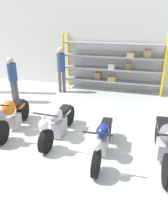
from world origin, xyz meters
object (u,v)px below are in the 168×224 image
motorcycle_orange (12,116)px  person_near_rack (13,76)px  motorcycle_silver (58,123)px  shelving_rack (115,63)px  person_browsing (61,66)px  motorcycle_blue (103,139)px  motorcycle_grey (165,143)px

motorcycle_orange → person_near_rack: size_ratio=1.21×
motorcycle_silver → person_near_rack: bearing=-126.4°
shelving_rack → motorcycle_orange: 4.85m
person_browsing → person_near_rack: size_ratio=1.11×
motorcycle_orange → person_near_rack: (-1.15, 1.97, 0.52)m
person_browsing → motorcycle_blue: bearing=169.7°
motorcycle_blue → person_near_rack: bearing=-123.9°
shelving_rack → person_near_rack: (-3.31, -2.31, -0.19)m
person_browsing → person_near_rack: 1.99m
motorcycle_orange → person_browsing: 3.57m
motorcycle_blue → person_browsing: size_ratio=1.13×
motorcycle_orange → person_browsing: bearing=171.1°
person_browsing → person_near_rack: bearing=98.2°
motorcycle_orange → motorcycle_silver: 1.36m
motorcycle_grey → person_near_rack: bearing=-118.7°
motorcycle_silver → motorcycle_blue: motorcycle_silver is taller
shelving_rack → motorcycle_silver: 4.44m
motorcycle_silver → person_browsing: bearing=-158.5°
shelving_rack → motorcycle_silver: size_ratio=2.01×
motorcycle_orange → motorcycle_grey: motorcycle_grey is taller
shelving_rack → person_browsing: 2.19m
shelving_rack → person_near_rack: bearing=-145.1°
shelving_rack → motorcycle_grey: bearing=-69.0°
motorcycle_grey → shelving_rack: bearing=-162.9°
motorcycle_orange → motorcycle_blue: bearing=72.1°
motorcycle_silver → motorcycle_grey: size_ratio=0.96×
shelving_rack → person_browsing: bearing=-159.3°
motorcycle_orange → motorcycle_blue: 2.69m
motorcycle_silver → motorcycle_blue: (1.28, -0.49, 0.01)m
motorcycle_silver → person_browsing: size_ratio=1.12×
motorcycle_orange → shelving_rack: bearing=146.2°
shelving_rack → motorcycle_grey: size_ratio=1.93×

